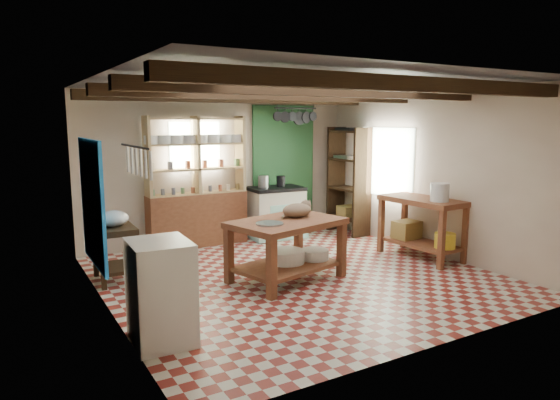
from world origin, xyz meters
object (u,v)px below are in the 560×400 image
prep_table (115,253)px  white_cabinet (161,292)px  work_table (286,250)px  cat (297,210)px  stove (276,212)px  right_counter (421,228)px

prep_table → white_cabinet: 2.14m
work_table → prep_table: bearing=137.1°
cat → prep_table: bearing=132.0°
stove → cat: size_ratio=2.29×
stove → white_cabinet: 4.49m
stove → prep_table: 3.29m
work_table → right_counter: right_counter is taller
work_table → white_cabinet: bearing=-166.8°
work_table → cat: bearing=11.3°
prep_table → work_table: bearing=-27.7°
stove → white_cabinet: bearing=-130.3°
work_table → right_counter: bearing=-16.2°
work_table → prep_table: 2.29m
white_cabinet → cat: size_ratio=2.39×
work_table → right_counter: 2.39m
work_table → cat: size_ratio=3.47×
white_cabinet → prep_table: bearing=92.5°
stove → right_counter: size_ratio=0.72×
stove → prep_table: stove is taller
work_table → stove: (1.10, 2.21, 0.06)m
prep_table → white_cabinet: (-0.02, -2.14, 0.13)m
stove → right_counter: right_counter is taller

